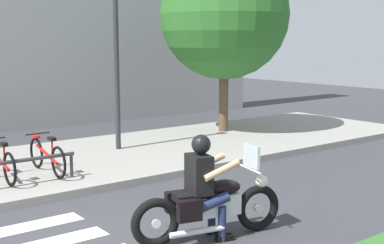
# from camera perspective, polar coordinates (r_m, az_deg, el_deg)

# --- Properties ---
(motorcycle) EXTENTS (2.18, 0.85, 1.26)m
(motorcycle) POSITION_cam_1_polar(r_m,az_deg,el_deg) (7.20, 1.93, -9.06)
(motorcycle) COLOR black
(motorcycle) RESTS_ON ground
(rider) EXTENTS (0.71, 0.64, 1.45)m
(rider) POSITION_cam_1_polar(r_m,az_deg,el_deg) (7.07, 1.38, -6.27)
(rider) COLOR black
(rider) RESTS_ON ground
(bicycle_4) EXTENTS (0.48, 1.62, 0.74)m
(bicycle_4) POSITION_cam_1_polar(r_m,az_deg,el_deg) (10.17, -20.12, -4.14)
(bicycle_4) COLOR black
(bicycle_4) RESTS_ON sidewalk
(bicycle_5) EXTENTS (0.48, 1.68, 0.74)m
(bicycle_5) POSITION_cam_1_polar(r_m,az_deg,el_deg) (10.46, -15.49, -3.58)
(bicycle_5) COLOR black
(bicycle_5) RESTS_ON sidewalk
(street_lamp) EXTENTS (0.28, 0.28, 4.68)m
(street_lamp) POSITION_cam_1_polar(r_m,az_deg,el_deg) (12.30, -8.26, 9.32)
(street_lamp) COLOR #2D2D33
(street_lamp) RESTS_ON ground
(tree_near_rack) EXTENTS (3.57, 3.57, 5.18)m
(tree_near_rack) POSITION_cam_1_polar(r_m,az_deg,el_deg) (14.72, 3.54, 11.57)
(tree_near_rack) COLOR brown
(tree_near_rack) RESTS_ON ground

